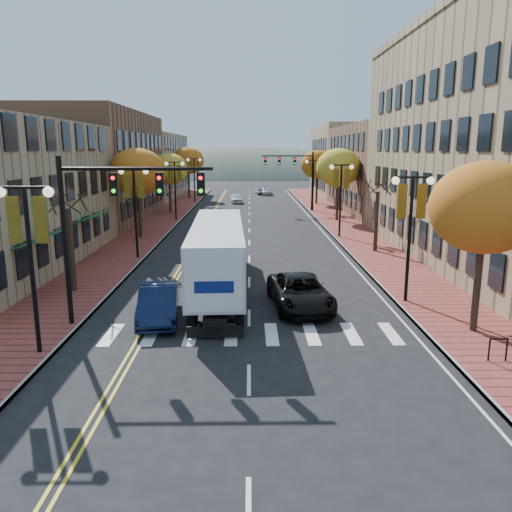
{
  "coord_description": "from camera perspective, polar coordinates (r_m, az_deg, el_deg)",
  "views": [
    {
      "loc": [
        0.04,
        -16.84,
        7.25
      ],
      "look_at": [
        0.34,
        6.7,
        2.2
      ],
      "focal_mm": 35.0,
      "sensor_mm": 36.0,
      "label": 1
    }
  ],
  "objects": [
    {
      "name": "tree_right_a",
      "position": [
        20.98,
        24.66,
        5.0
      ],
      "size": [
        4.16,
        4.16,
        6.69
      ],
      "color": "#382619",
      "rests_on": "sidewalk_right"
    },
    {
      "name": "car_far_oncoming",
      "position": [
        83.24,
        0.56,
        7.62
      ],
      "size": [
        2.12,
        4.68,
        1.49
      ],
      "primitive_type": "imported",
      "rotation": [
        0.0,
        0.0,
        3.27
      ],
      "color": "#B7B8BF",
      "rests_on": "ground"
    },
    {
      "name": "ground",
      "position": [
        18.33,
        -0.81,
        -11.19
      ],
      "size": [
        200.0,
        200.0,
        0.0
      ],
      "primitive_type": "plane",
      "color": "black",
      "rests_on": "ground"
    },
    {
      "name": "lamp_left_c",
      "position": [
        51.48,
        -9.26,
        8.66
      ],
      "size": [
        1.96,
        0.36,
        6.05
      ],
      "color": "black",
      "rests_on": "ground"
    },
    {
      "name": "building_right_far",
      "position": [
        82.94,
        12.34,
        10.62
      ],
      "size": [
        15.0,
        20.0,
        11.0
      ],
      "primitive_type": "cube",
      "color": "#9E8966",
      "rests_on": "ground"
    },
    {
      "name": "tree_left_c",
      "position": [
        57.6,
        -9.9,
        9.74
      ],
      "size": [
        4.16,
        4.16,
        6.69
      ],
      "color": "#382619",
      "rests_on": "sidewalk_left"
    },
    {
      "name": "semi_truck",
      "position": [
        25.74,
        -4.34,
        0.66
      ],
      "size": [
        2.94,
        14.85,
        3.69
      ],
      "rotation": [
        0.0,
        0.0,
        0.04
      ],
      "color": "black",
      "rests_on": "ground"
    },
    {
      "name": "building_left_far",
      "position": [
        79.72,
        -13.28,
        9.99
      ],
      "size": [
        12.0,
        26.0,
        9.5
      ],
      "primitive_type": "cube",
      "color": "#9E8966",
      "rests_on": "ground"
    },
    {
      "name": "building_right_mid",
      "position": [
        61.71,
        16.92,
        9.5
      ],
      "size": [
        15.0,
        24.0,
        10.0
      ],
      "primitive_type": "cube",
      "color": "brown",
      "rests_on": "ground"
    },
    {
      "name": "tree_right_b",
      "position": [
        36.32,
        13.59,
        3.85
      ],
      "size": [
        0.28,
        0.28,
        4.2
      ],
      "color": "#382619",
      "rests_on": "sidewalk_right"
    },
    {
      "name": "lamp_left_a",
      "position": [
        18.68,
        -24.53,
        1.91
      ],
      "size": [
        1.96,
        0.36,
        6.05
      ],
      "color": "black",
      "rests_on": "ground"
    },
    {
      "name": "lamp_right_a",
      "position": [
        24.21,
        17.28,
        4.55
      ],
      "size": [
        1.96,
        0.36,
        6.05
      ],
      "color": "black",
      "rests_on": "ground"
    },
    {
      "name": "sidewalk_left",
      "position": [
        50.67,
        -11.02,
        3.74
      ],
      "size": [
        4.0,
        85.0,
        0.15
      ],
      "primitive_type": "cube",
      "color": "brown",
      "rests_on": "ground"
    },
    {
      "name": "car_far_silver",
      "position": [
        81.37,
        1.17,
        7.43
      ],
      "size": [
        2.16,
        4.42,
        1.24
      ],
      "primitive_type": "imported",
      "rotation": [
        0.0,
        0.0,
        0.1
      ],
      "color": "#B4B5BC",
      "rests_on": "ground"
    },
    {
      "name": "traffic_mast_far",
      "position": [
        59.13,
        4.61,
        9.81
      ],
      "size": [
        6.1,
        0.34,
        7.0
      ],
      "color": "black",
      "rests_on": "ground"
    },
    {
      "name": "lamp_left_d",
      "position": [
        69.31,
        -7.07,
        9.57
      ],
      "size": [
        1.96,
        0.36,
        6.05
      ],
      "color": "black",
      "rests_on": "ground"
    },
    {
      "name": "tree_left_b",
      "position": [
        41.87,
        -13.38,
        9.31
      ],
      "size": [
        4.48,
        4.48,
        7.21
      ],
      "color": "#382619",
      "rests_on": "sidewalk_left"
    },
    {
      "name": "lamp_right_b",
      "position": [
        41.62,
        9.69,
        7.86
      ],
      "size": [
        1.96,
        0.36,
        6.05
      ],
      "color": "black",
      "rests_on": "ground"
    },
    {
      "name": "sidewalk_right",
      "position": [
        50.66,
        9.49,
        3.8
      ],
      "size": [
        4.0,
        85.0,
        0.15
      ],
      "primitive_type": "cube",
      "color": "brown",
      "rests_on": "ground"
    },
    {
      "name": "tree_right_c",
      "position": [
        51.65,
        9.4,
        9.94
      ],
      "size": [
        4.48,
        4.48,
        7.21
      ],
      "color": "#382619",
      "rests_on": "sidewalk_right"
    },
    {
      "name": "tree_right_d",
      "position": [
        67.47,
        7.02,
        10.35
      ],
      "size": [
        4.35,
        4.35,
        7.0
      ],
      "color": "#382619",
      "rests_on": "sidewalk_right"
    },
    {
      "name": "lamp_right_c",
      "position": [
        59.38,
        6.57,
        9.17
      ],
      "size": [
        1.96,
        0.36,
        6.05
      ],
      "color": "black",
      "rests_on": "ground"
    },
    {
      "name": "building_left_mid",
      "position": [
        55.55,
        -18.87,
        9.66
      ],
      "size": [
        12.0,
        24.0,
        11.0
      ],
      "primitive_type": "cube",
      "color": "brown",
      "rests_on": "ground"
    },
    {
      "name": "navy_sedan",
      "position": [
        21.97,
        -11.06,
        -5.29
      ],
      "size": [
        2.15,
        4.79,
        1.53
      ],
      "primitive_type": "imported",
      "rotation": [
        0.0,
        0.0,
        0.12
      ],
      "color": "black",
      "rests_on": "ground"
    },
    {
      "name": "black_suv",
      "position": [
        23.31,
        5.06,
        -4.12
      ],
      "size": [
        3.05,
        5.65,
        1.51
      ],
      "primitive_type": "imported",
      "rotation": [
        0.0,
        0.0,
        0.1
      ],
      "color": "black",
      "rests_on": "ground"
    },
    {
      "name": "tree_left_a",
      "position": [
        26.9,
        -20.35,
        0.63
      ],
      "size": [
        0.28,
        0.28,
        4.2
      ],
      "color": "#382619",
      "rests_on": "sidewalk_left"
    },
    {
      "name": "car_far_white",
      "position": [
        69.06,
        -2.23,
        6.6
      ],
      "size": [
        1.99,
        3.92,
        1.28
      ],
      "primitive_type": "imported",
      "rotation": [
        0.0,
        0.0,
        0.13
      ],
      "color": "white",
      "rests_on": "ground"
    },
    {
      "name": "tree_left_d",
      "position": [
        75.4,
        -7.75,
        10.74
      ],
      "size": [
        4.61,
        4.61,
        7.42
      ],
      "color": "#382619",
      "rests_on": "sidewalk_left"
    },
    {
      "name": "lamp_left_b",
      "position": [
        33.82,
        -13.71,
        6.75
      ],
      "size": [
        1.96,
        0.36,
        6.05
      ],
      "color": "black",
      "rests_on": "ground"
    },
    {
      "name": "traffic_mast_near",
      "position": [
        20.72,
        -16.24,
        5.18
      ],
      "size": [
        6.1,
        0.35,
        7.0
      ],
      "color": "black",
      "rests_on": "ground"
    }
  ]
}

